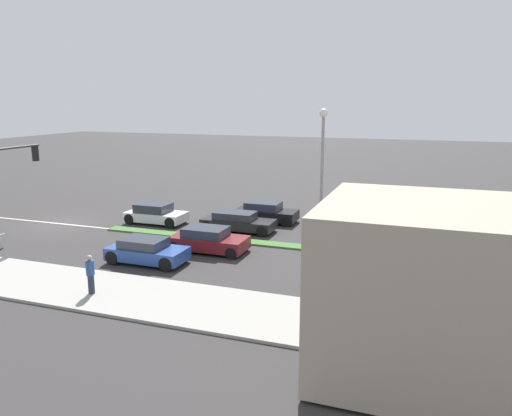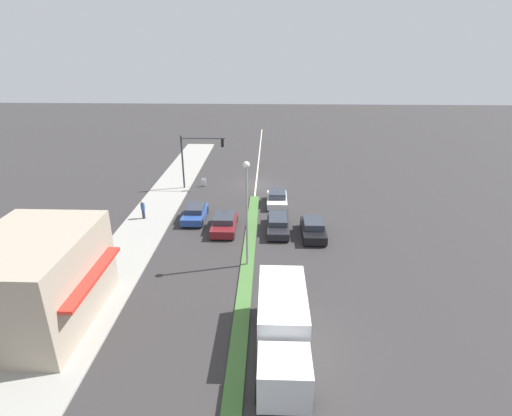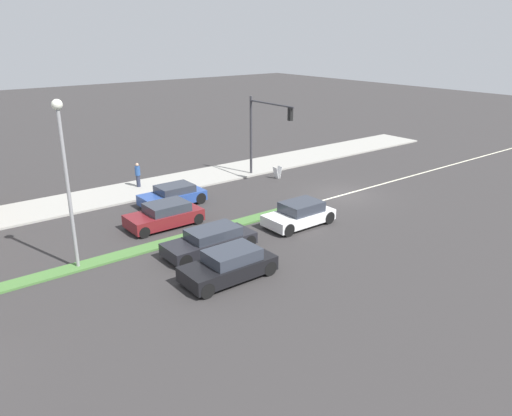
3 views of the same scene
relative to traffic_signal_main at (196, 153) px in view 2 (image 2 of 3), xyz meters
The scene contains 15 objects.
ground_plane 17.86m from the traffic_signal_main, 110.58° to the left, with size 160.00×160.00×0.00m, color #333030.
sidewalk_right 17.48m from the traffic_signal_main, 80.30° to the left, with size 4.00×73.00×0.12m, color #9E9B93.
median_strip 26.33m from the traffic_signal_main, 103.60° to the left, with size 0.90×46.00×0.10m, color #477538.
lane_marking_center 7.45m from the traffic_signal_main, 164.60° to the right, with size 0.16×60.00×0.01m, color beige.
building_corner_store 22.47m from the traffic_signal_main, 77.51° to the left, with size 6.38×7.78×4.96m.
traffic_signal_main is the anchor object (origin of this frame).
street_lamp 16.71m from the traffic_signal_main, 111.54° to the left, with size 0.44×0.44×7.37m.
pedestrian 9.24m from the traffic_signal_main, 67.49° to the left, with size 0.34×0.34×1.63m.
warning_aframe_sign 3.62m from the traffic_signal_main, 119.43° to the right, with size 0.45×0.53×0.84m.
delivery_truck 25.31m from the traffic_signal_main, 109.30° to the left, with size 2.44×7.50×2.87m.
sedan_maroon 11.21m from the traffic_signal_main, 111.47° to the left, with size 1.92×4.03×1.29m.
suv_black 15.81m from the traffic_signal_main, 135.97° to the left, with size 1.83×4.06×1.32m.
coupe_blue 8.67m from the traffic_signal_main, 98.07° to the left, with size 1.84×3.89×1.24m.
sedan_dark 13.35m from the traffic_signal_main, 130.09° to the left, with size 1.76×4.48×1.19m.
van_white 9.85m from the traffic_signal_main, 153.58° to the left, with size 1.89×3.88×1.31m.
Camera 2 is at (-1.46, 41.32, 14.32)m, focal length 28.00 mm.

